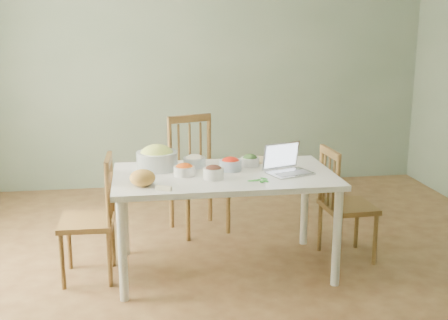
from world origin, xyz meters
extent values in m
cube|color=#53351E|center=(0.00, 0.00, 0.00)|extent=(5.00, 5.00, 0.00)
cube|color=gray|center=(0.00, 2.50, 1.35)|extent=(5.00, 0.00, 2.70)
cube|color=gray|center=(0.00, -2.50, 1.35)|extent=(5.00, 0.00, 2.70)
ellipsoid|color=gold|center=(-0.70, -0.05, 0.80)|extent=(0.23, 0.23, 0.11)
cube|color=#FBF2C9|center=(-0.57, -0.18, 0.76)|extent=(0.11, 0.07, 0.03)
cylinder|color=beige|center=(0.19, 0.52, 0.75)|extent=(0.21, 0.21, 0.02)
camera|label=1|loc=(-0.72, -3.71, 1.81)|focal=45.27mm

